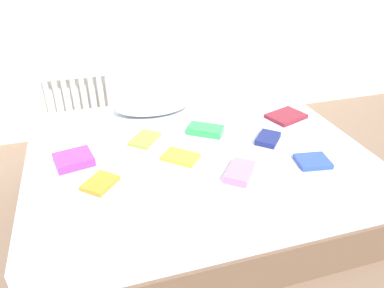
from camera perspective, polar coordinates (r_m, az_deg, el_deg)
ground_plane at (r=2.51m, az=0.33°, el=-10.03°), size 8.00×8.00×0.00m
bed at (r=2.36m, az=0.35°, el=-5.47°), size 2.00×1.50×0.50m
radiator at (r=3.28m, az=-17.18°, el=6.41°), size 0.54×0.04×0.51m
pillow at (r=2.62m, az=-6.10°, el=6.39°), size 0.56×0.32×0.14m
textbook_orange at (r=1.94m, az=-14.23°, el=-5.97°), size 0.21×0.21×0.03m
textbook_pink at (r=1.96m, az=7.54°, el=-4.37°), size 0.23×0.24×0.04m
textbook_navy at (r=2.31m, az=11.84°, el=0.85°), size 0.21×0.21×0.03m
textbook_blue at (r=2.15m, az=18.44°, el=-2.60°), size 0.20×0.17×0.03m
textbook_green at (r=2.35m, az=2.11°, el=2.23°), size 0.25×0.23×0.05m
textbook_yellow at (r=2.09m, az=-1.81°, el=-2.03°), size 0.24×0.24×0.02m
textbook_lime at (r=2.29m, az=-7.44°, el=0.79°), size 0.23×0.24×0.02m
textbook_white at (r=1.80m, az=-2.72°, el=-7.86°), size 0.24×0.24×0.03m
textbook_maroon at (r=2.63m, az=14.56°, el=4.25°), size 0.29×0.26×0.03m
textbook_purple at (r=2.15m, az=-18.09°, el=-2.33°), size 0.23×0.21×0.05m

